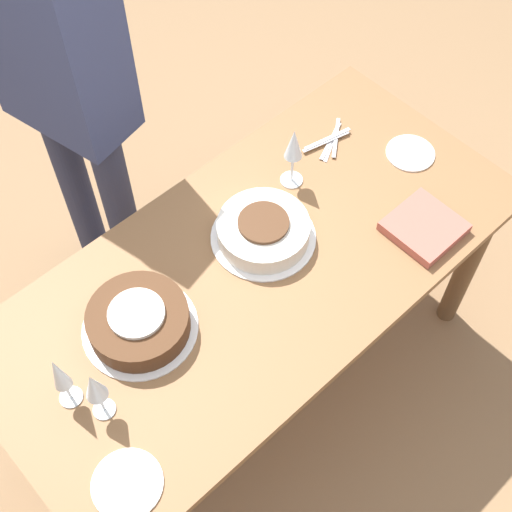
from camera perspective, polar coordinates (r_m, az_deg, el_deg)
ground_plane at (r=2.67m, az=0.00°, el=-9.66°), size 12.00×12.00×0.00m
dining_table at (r=2.10m, az=0.00°, el=-2.58°), size 1.60×0.76×0.75m
cake_center_white at (r=2.03m, az=0.59°, el=2.04°), size 0.30×0.30×0.08m
cake_front_chocolate at (r=1.89m, az=-9.38°, el=-5.18°), size 0.31×0.31×0.09m
wine_glass_near at (r=1.76m, az=-15.48°, el=-9.17°), size 0.06×0.06×0.21m
wine_glass_far at (r=1.72m, az=-12.81°, el=-10.23°), size 0.06×0.06×0.20m
wine_glass_extra at (r=2.08m, az=3.02°, el=8.70°), size 0.07×0.07×0.21m
dessert_plate_left at (r=2.31m, az=12.24°, el=8.05°), size 0.15×0.15×0.01m
dessert_plate_right at (r=1.77m, az=-10.26°, el=-17.50°), size 0.17×0.17×0.01m
fork_pile at (r=2.30m, az=5.97°, el=9.20°), size 0.19×0.11×0.01m
napkin_stack at (r=2.11m, az=13.31°, el=2.26°), size 0.19×0.19×0.03m
person_cutting at (r=2.21m, az=-15.50°, el=14.47°), size 0.30×0.44×1.70m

